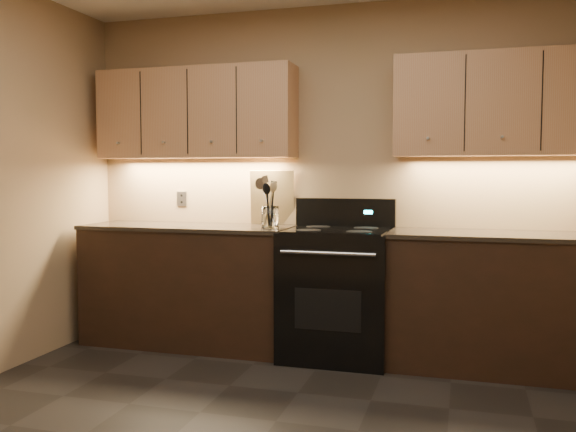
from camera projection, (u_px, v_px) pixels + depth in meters
The scene contains 14 objects.
wall_back at pixel (336, 177), 4.67m from camera, with size 4.00×0.04×2.60m, color tan.
counter_left at pixel (189, 284), 4.75m from camera, with size 1.62×0.62×0.93m.
counter_right at pixel (498, 301), 4.11m from camera, with size 1.46×0.62×0.93m.
stove at pixel (338, 291), 4.40m from camera, with size 0.76×0.68×1.14m.
upper_cab_left at pixel (196, 114), 4.80m from camera, with size 1.60×0.30×0.70m, color tan.
upper_cab_right at pixel (502, 104), 4.16m from camera, with size 1.44×0.30×0.70m, color tan.
outlet_plate at pixel (182, 199), 5.04m from camera, with size 0.09×0.01×0.12m, color #B2B5BA.
utensil_crock at pixel (270, 218), 4.46m from camera, with size 0.17×0.17×0.16m.
cutting_board at pixel (272, 197), 4.77m from camera, with size 0.34×0.02×0.43m, color tan.
wooden_spoon at pixel (265, 204), 4.46m from camera, with size 0.06×0.06×0.32m, color tan, non-canonical shape.
black_spoon at pixel (270, 204), 4.47m from camera, with size 0.06×0.06×0.33m, color black, non-canonical shape.
black_turner at pixel (271, 202), 4.43m from camera, with size 0.08×0.08×0.35m, color black, non-canonical shape.
steel_spatula at pixel (274, 200), 4.45m from camera, with size 0.08×0.08×0.38m, color silver, non-canonical shape.
steel_skimmer at pixel (274, 202), 4.43m from camera, with size 0.09×0.09×0.36m, color silver, non-canonical shape.
Camera 1 is at (0.95, -2.59, 1.33)m, focal length 38.00 mm.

